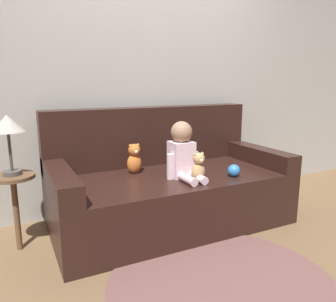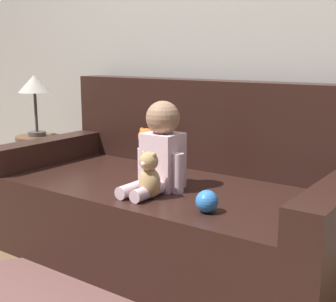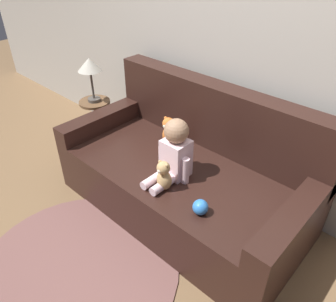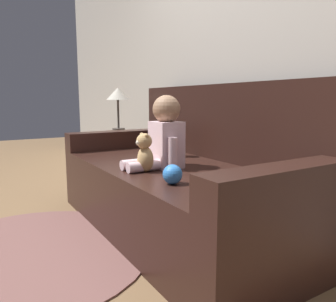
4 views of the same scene
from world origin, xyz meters
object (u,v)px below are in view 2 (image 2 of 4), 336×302
(teddy_bear_brown, at_px, (149,175))
(side_table, at_px, (36,108))
(couch, at_px, (177,201))
(plush_toy_side, at_px, (147,149))
(toy_ball, at_px, (207,201))
(person_baby, at_px, (161,151))

(teddy_bear_brown, distance_m, side_table, 1.34)
(couch, xyz_separation_m, plush_toy_side, (-0.27, 0.07, 0.25))
(toy_ball, height_order, side_table, side_table)
(couch, relative_size, plush_toy_side, 7.75)
(couch, xyz_separation_m, side_table, (-1.18, 0.02, 0.43))
(plush_toy_side, bearing_deg, teddy_bear_brown, -50.73)
(toy_ball, bearing_deg, plush_toy_side, 146.58)
(couch, height_order, toy_ball, couch)
(couch, relative_size, side_table, 1.99)
(couch, bearing_deg, toy_ball, -42.28)
(side_table, bearing_deg, person_baby, -10.16)
(teddy_bear_brown, height_order, plush_toy_side, plush_toy_side)
(person_baby, distance_m, side_table, 1.24)
(person_baby, relative_size, plush_toy_side, 1.78)
(person_baby, bearing_deg, couch, 99.92)
(plush_toy_side, distance_m, side_table, 0.94)
(person_baby, xyz_separation_m, side_table, (-1.22, 0.22, 0.11))
(person_baby, bearing_deg, plush_toy_side, 137.73)
(teddy_bear_brown, bearing_deg, couch, 103.48)
(person_baby, xyz_separation_m, plush_toy_side, (-0.30, 0.28, -0.07))
(couch, bearing_deg, side_table, 179.17)
(couch, distance_m, toy_ball, 0.58)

